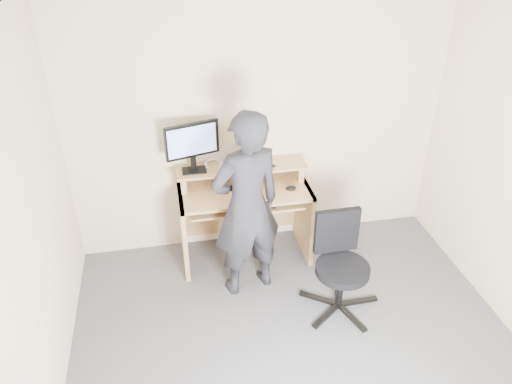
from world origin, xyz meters
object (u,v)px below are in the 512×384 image
object	(u,v)px
monitor	(192,143)
person	(247,207)
office_chair	(340,260)
desk	(243,203)

from	to	relation	value
monitor	person	size ratio (longest dim) A/B	0.28
monitor	office_chair	xyz separation A→B (m)	(1.09, -0.94, -0.72)
monitor	person	xyz separation A→B (m)	(0.38, -0.57, -0.34)
person	office_chair	bearing A→B (deg)	136.88
desk	office_chair	size ratio (longest dim) A/B	1.41
office_chair	desk	bearing A→B (deg)	125.41
monitor	office_chair	distance (m)	1.61
office_chair	person	bearing A→B (deg)	152.04
desk	person	bearing A→B (deg)	-96.23
desk	monitor	xyz separation A→B (m)	(-0.43, 0.05, 0.64)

